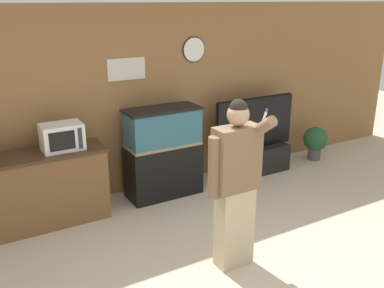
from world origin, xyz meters
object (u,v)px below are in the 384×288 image
at_px(microwave, 62,137).
at_px(potted_plant, 315,141).
at_px(aquarium_on_stand, 163,152).
at_px(counter_island, 38,190).
at_px(tv_on_stand, 254,152).
at_px(person_standing, 235,183).

height_order(microwave, potted_plant, microwave).
relative_size(microwave, aquarium_on_stand, 0.38).
distance_m(counter_island, tv_on_stand, 3.28).
relative_size(aquarium_on_stand, tv_on_stand, 0.88).
distance_m(microwave, tv_on_stand, 3.02).
relative_size(counter_island, person_standing, 0.94).
bearing_deg(counter_island, potted_plant, -0.16).
distance_m(microwave, potted_plant, 4.29).
xyz_separation_m(aquarium_on_stand, person_standing, (-0.13, -1.88, 0.29)).
distance_m(microwave, aquarium_on_stand, 1.42).
bearing_deg(counter_island, microwave, 0.17).
bearing_deg(tv_on_stand, counter_island, -179.55).
xyz_separation_m(counter_island, potted_plant, (4.57, -0.01, -0.13)).
bearing_deg(person_standing, aquarium_on_stand, 85.94).
height_order(counter_island, tv_on_stand, tv_on_stand).
height_order(aquarium_on_stand, person_standing, person_standing).
xyz_separation_m(microwave, aquarium_on_stand, (1.35, 0.03, -0.45)).
relative_size(person_standing, potted_plant, 3.07).
bearing_deg(person_standing, tv_on_stand, 47.50).
height_order(microwave, aquarium_on_stand, aquarium_on_stand).
xyz_separation_m(person_standing, potted_plant, (3.01, 1.84, -0.58)).
relative_size(microwave, tv_on_stand, 0.34).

